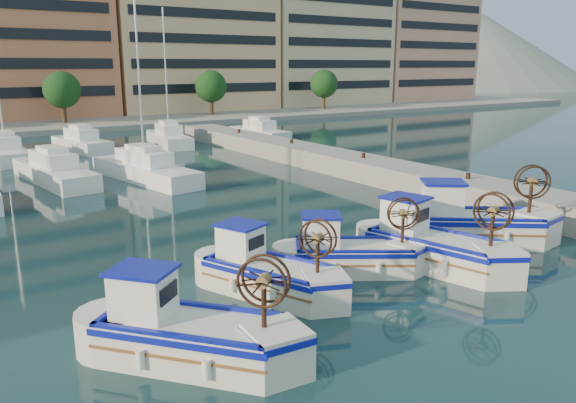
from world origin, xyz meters
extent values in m
plane|color=#1A3E45|center=(0.00, 0.00, 0.00)|extent=(300.00, 300.00, 0.00)
cube|color=gray|center=(13.00, 8.00, 0.60)|extent=(3.00, 60.00, 1.20)
cube|color=gray|center=(0.00, 67.00, 0.30)|extent=(180.00, 40.00, 0.60)
cube|color=#C7714D|center=(1.00, 65.00, 13.10)|extent=(22.00, 14.00, 25.00)
cube|color=black|center=(1.00, 58.00, 13.10)|extent=(20.24, 0.12, 22.50)
cube|color=#E9B681|center=(24.00, 65.00, 11.60)|extent=(23.00, 14.00, 22.00)
cube|color=black|center=(24.00, 58.00, 11.60)|extent=(21.16, 0.12, 19.80)
cube|color=beige|center=(47.00, 65.00, 12.60)|extent=(22.00, 14.00, 24.00)
cube|color=black|center=(47.00, 58.00, 12.60)|extent=(20.24, 0.12, 21.60)
cube|color=tan|center=(69.00, 65.00, 12.10)|extent=(21.00, 14.00, 23.00)
cube|color=black|center=(69.00, 58.00, 12.10)|extent=(19.32, 0.12, 20.70)
cylinder|color=#3F2B19|center=(4.00, 53.50, 1.50)|extent=(0.50, 0.50, 3.00)
sphere|color=#19461A|center=(4.00, 53.50, 4.20)|extent=(4.00, 4.00, 4.00)
cylinder|color=#3F2B19|center=(22.00, 53.50, 1.50)|extent=(0.50, 0.50, 3.00)
sphere|color=#19461A|center=(22.00, 53.50, 4.20)|extent=(4.00, 4.00, 4.00)
cylinder|color=#3F2B19|center=(40.00, 53.50, 1.50)|extent=(0.50, 0.50, 3.00)
sphere|color=#19461A|center=(40.00, 53.50, 4.20)|extent=(4.00, 4.00, 4.00)
cone|color=slate|center=(140.00, 110.00, 0.00)|extent=(160.00, 160.00, 50.00)
cube|color=white|center=(-3.47, 22.88, 0.50)|extent=(3.25, 9.21, 1.00)
cube|color=white|center=(1.24, 20.52, 0.50)|extent=(3.78, 9.72, 1.00)
cylinder|color=silver|center=(1.24, 20.52, 6.00)|extent=(0.12, 0.12, 11.00)
cube|color=white|center=(-4.71, 33.33, 0.50)|extent=(2.53, 8.62, 1.00)
cube|color=white|center=(1.16, 34.97, 0.50)|extent=(3.34, 7.32, 1.00)
cube|color=white|center=(8.37, 34.26, 0.50)|extent=(3.29, 8.26, 1.00)
cylinder|color=silver|center=(8.37, 34.26, 6.00)|extent=(0.12, 0.12, 11.00)
cube|color=white|center=(16.94, 33.18, 0.50)|extent=(2.41, 7.53, 1.00)
cube|color=silver|center=(-5.37, -0.96, 0.52)|extent=(4.07, 4.34, 1.04)
cube|color=#0B1496|center=(-5.37, -0.96, 0.92)|extent=(4.19, 4.47, 0.16)
cube|color=blue|center=(-5.37, -0.96, 0.86)|extent=(3.50, 3.77, 0.06)
cube|color=white|center=(-6.14, -0.05, 1.59)|extent=(1.67, 1.69, 1.09)
cube|color=#0B1496|center=(-6.14, -0.05, 2.19)|extent=(1.88, 1.90, 0.08)
cylinder|color=#331E14|center=(-4.21, -2.32, 1.62)|extent=(0.12, 0.12, 1.15)
cylinder|color=brown|center=(-4.21, -2.32, 2.24)|extent=(0.42, 0.42, 0.28)
torus|color=#331E14|center=(-4.32, -2.42, 2.24)|extent=(0.81, 0.93, 1.16)
torus|color=#331E14|center=(-4.09, -2.22, 2.24)|extent=(0.81, 0.93, 1.16)
cube|color=silver|center=(-1.71, 1.44, 0.49)|extent=(3.03, 4.24, 0.97)
cube|color=#0B1496|center=(-1.71, 1.44, 0.86)|extent=(3.12, 4.36, 0.15)
cube|color=blue|center=(-1.71, 1.44, 0.80)|extent=(2.54, 3.74, 0.06)
cube|color=white|center=(-2.13, 2.47, 1.48)|extent=(1.40, 1.50, 1.02)
cube|color=#0B1496|center=(-2.13, 2.47, 2.04)|extent=(1.58, 1.68, 0.07)
cylinder|color=#331E14|center=(-1.07, -0.10, 1.51)|extent=(0.11, 0.11, 1.08)
cylinder|color=brown|center=(-1.07, -0.10, 2.09)|extent=(0.37, 0.35, 0.26)
torus|color=#331E14|center=(-1.20, -0.15, 2.09)|extent=(0.47, 1.03, 1.08)
torus|color=#331E14|center=(-0.95, -0.05, 2.09)|extent=(0.47, 1.03, 1.08)
cube|color=silver|center=(1.61, 1.50, 0.48)|extent=(4.09, 3.45, 0.95)
cube|color=#0B1496|center=(1.61, 1.50, 0.84)|extent=(4.21, 3.55, 0.15)
cube|color=blue|center=(1.61, 1.50, 0.78)|extent=(3.57, 2.94, 0.05)
cube|color=white|center=(0.70, 2.10, 1.45)|extent=(1.53, 1.48, 1.00)
cube|color=#0B1496|center=(0.70, 2.10, 2.00)|extent=(1.72, 1.67, 0.07)
cylinder|color=#331E14|center=(2.98, 0.61, 1.48)|extent=(0.11, 0.11, 1.05)
cylinder|color=brown|center=(2.98, 0.61, 2.04)|extent=(0.37, 0.38, 0.25)
torus|color=#331E14|center=(2.91, 0.50, 2.04)|extent=(0.93, 0.63, 1.06)
torus|color=#331E14|center=(3.06, 0.73, 2.04)|extent=(0.93, 0.63, 1.06)
cube|color=silver|center=(4.26, 0.26, 0.55)|extent=(2.91, 4.71, 1.09)
cube|color=#0B1496|center=(4.26, 0.26, 0.96)|extent=(3.00, 4.85, 0.17)
cube|color=blue|center=(4.26, 0.26, 0.90)|extent=(2.40, 4.18, 0.06)
cube|color=white|center=(3.95, 1.47, 1.67)|extent=(1.45, 1.60, 1.15)
cube|color=#0B1496|center=(3.95, 1.47, 2.29)|extent=(1.64, 1.79, 0.08)
cylinder|color=#331E14|center=(4.73, -1.55, 1.70)|extent=(0.13, 0.13, 1.21)
cylinder|color=brown|center=(4.73, -1.55, 2.34)|extent=(0.40, 0.37, 0.29)
torus|color=#331E14|center=(4.58, -1.59, 2.34)|extent=(0.38, 1.20, 1.22)
torus|color=#331E14|center=(4.88, -1.51, 2.34)|extent=(0.38, 1.20, 1.22)
cube|color=silver|center=(7.66, 1.29, 0.58)|extent=(4.91, 4.40, 1.16)
cube|color=#0B1496|center=(7.66, 1.29, 1.02)|extent=(5.06, 4.53, 0.18)
cube|color=blue|center=(7.66, 1.29, 0.95)|extent=(4.28, 3.77, 0.07)
cube|color=white|center=(6.60, 2.10, 1.77)|extent=(1.88, 1.84, 1.22)
cube|color=#0B1496|center=(6.60, 2.10, 2.44)|extent=(2.12, 2.07, 0.09)
cylinder|color=#331E14|center=(9.25, 0.09, 1.81)|extent=(0.13, 0.13, 1.28)
cylinder|color=brown|center=(9.25, 0.09, 2.49)|extent=(0.46, 0.47, 0.31)
torus|color=#331E14|center=(9.15, -0.04, 2.49)|extent=(1.08, 0.84, 1.30)
torus|color=#331E14|center=(9.35, 0.22, 2.49)|extent=(1.08, 0.84, 1.30)
camera|label=1|loc=(-10.14, -12.15, 6.81)|focal=35.00mm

